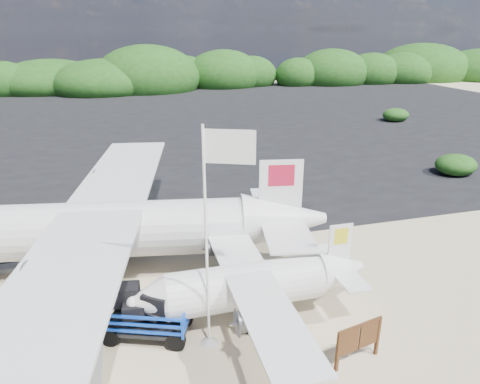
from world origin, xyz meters
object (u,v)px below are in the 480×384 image
Objects in this scene: signboard at (356,362)px; crew_a at (242,233)px; baggage_cart at (149,335)px; flagpole at (209,343)px; crew_b at (144,231)px; crew_c at (234,251)px; aircraft_small at (63,131)px; aircraft_large at (371,125)px.

signboard is 6.82m from crew_a.
flagpole is at bearing -4.75° from baggage_cart.
crew_b is at bearing 112.05° from signboard.
signboard is at bearing -4.94° from baggage_cart.
flagpole is at bearing 78.27° from crew_c.
crew_b is at bearing 108.22° from baggage_cart.
crew_a is 0.21× the size of aircraft_small.
flagpole reaches higher than aircraft_small.
crew_a is at bearing 89.37° from signboard.
flagpole is 0.36× the size of aircraft_large.
signboard is at bearing 93.58° from crew_a.
crew_c reaches higher than signboard.
flagpole is 3.18× the size of crew_b.
crew_a is 26.46m from aircraft_small.
aircraft_large is (16.61, 26.67, 0.00)m from signboard.
signboard is at bearing -26.07° from flagpole.
aircraft_small is (-5.56, 23.92, -0.98)m from crew_b.
flagpole is at bearing 142.35° from signboard.
crew_b is (-3.70, 0.85, 0.18)m from crew_a.
crew_a is 26.86m from aircraft_large.
flagpole is 3.52× the size of crew_c.
flagpole is at bearing 92.67° from crew_b.
crew_b is 1.11× the size of crew_c.
signboard is 0.09× the size of aircraft_large.
crew_c is 27.60m from aircraft_small.
aircraft_large is 27.57m from aircraft_small.
crew_a is 0.82× the size of crew_b.
signboard is 9.06m from crew_b.
crew_c reaches higher than baggage_cart.
baggage_cart is 5.05m from crew_b.
aircraft_large is at bearing -149.27° from crew_b.
crew_a is at bearing 67.15° from baggage_cart.
flagpole is 5.98m from crew_b.
crew_a is 3.80m from crew_b.
crew_b is at bearing 51.98° from aircraft_large.
crew_c is at bearing 131.22° from crew_b.
aircraft_small is (-10.55, 31.42, 0.00)m from signboard.
flagpole is 3.87m from crew_c.
aircraft_large is at bearing 46.50° from signboard.
signboard is 31.42m from aircraft_large.
baggage_cart is at bearing 58.22° from aircraft_large.
crew_c is at bearing 59.46° from aircraft_large.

